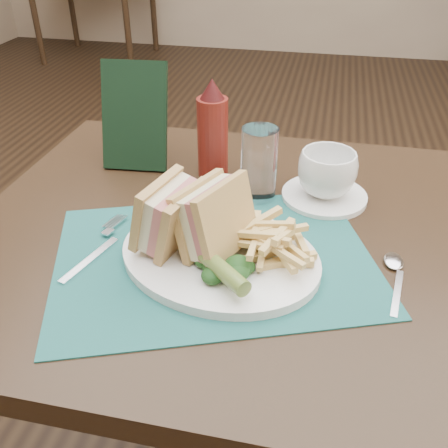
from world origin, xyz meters
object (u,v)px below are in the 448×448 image
Objects in this scene: check_presenter at (135,116)px; ketchup_bottle at (213,129)px; plate at (220,256)px; coffee_cup at (327,174)px; sandwich_half_b at (203,213)px; drinking_glass at (259,164)px; placemat at (214,258)px; saucer at (324,196)px; sandwich_half_a at (156,211)px; table_main at (239,379)px; table_bg_left at (97,11)px.

ketchup_bottle is at bearing -9.86° from check_presenter.
coffee_cup reaches higher than plate.
drinking_glass is at bearing 98.11° from sandwich_half_b.
saucer is at bearing 54.46° from placemat.
coffee_cup is (0.00, 0.00, 0.05)m from saucer.
saucer is (0.24, 0.21, -0.07)m from sandwich_half_a.
coffee_cup is (0.12, 0.12, 0.43)m from table_main.
sandwich_half_a is 0.26m from ketchup_bottle.
coffee_cup is at bearing 44.32° from table_main.
sandwich_half_a is at bearing -69.02° from check_presenter.
table_bg_left is 1.94× the size of placemat.
sandwich_half_b is 0.27m from saucer.
placemat is 1.55× the size of plate.
sandwich_half_a is 1.05× the size of coffee_cup.
plate is 2.31× the size of drinking_glass.
table_main is 8.47× the size of sandwich_half_a.
drinking_glass reaches higher than coffee_cup.
sandwich_half_a is 0.22m from drinking_glass.
ketchup_bottle is at bearing 98.96° from sandwich_half_a.
table_bg_left is 4.84× the size of ketchup_bottle.
drinking_glass reaches higher than table_bg_left.
drinking_glass reaches higher than table_main.
sandwich_half_b is (-0.05, -0.08, 0.45)m from table_main.
saucer is at bearing 71.78° from plate.
plate is (-0.02, -0.10, 0.38)m from table_main.
table_bg_left is at bearing 132.35° from plate.
table_bg_left is 3.80m from ketchup_bottle.
ketchup_bottle reaches higher than coffee_cup.
drinking_glass reaches higher than plate.
check_presenter is (-0.23, 0.28, 0.09)m from plate.
saucer is 0.24m from ketchup_bottle.
table_main is at bearing -135.68° from saucer.
placemat reaches higher than table_bg_left.
ketchup_bottle is (-0.21, 0.05, 0.04)m from coffee_cup.
table_main is 0.57m from check_presenter.
sandwich_half_b is at bearing -129.88° from coffee_cup.
plate is at bearing -74.91° from ketchup_bottle.
plate reaches higher than placemat.
saucer reaches higher than placemat.
ketchup_bottle reaches higher than table_main.
sandwich_half_a is (-0.11, -0.09, 0.45)m from table_main.
sandwich_half_b is 0.19m from drinking_glass.
ketchup_bottle is at bearing 166.73° from coffee_cup.
saucer is at bearing 0.00° from coffee_cup.
sandwich_half_a is 0.32m from coffee_cup.
sandwich_half_a is 0.07m from sandwich_half_b.
placemat is at bearing -100.32° from drinking_glass.
saucer is (2.00, -3.38, 0.38)m from table_bg_left.
plate is 0.37m from check_presenter.
drinking_glass is 0.70× the size of ketchup_bottle.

